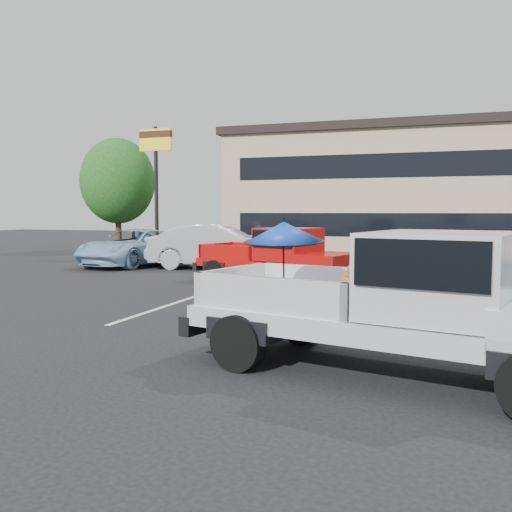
# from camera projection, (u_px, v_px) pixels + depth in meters

# --- Properties ---
(ground) EXTENTS (90.00, 90.00, 0.00)m
(ground) POSITION_uv_depth(u_px,v_px,m) (268.00, 331.00, 10.11)
(ground) COLOR black
(ground) RESTS_ON ground
(stripe_left) EXTENTS (0.12, 5.00, 0.01)m
(stripe_left) POSITION_uv_depth(u_px,v_px,m) (170.00, 305.00, 12.98)
(stripe_left) COLOR silver
(stripe_left) RESTS_ON ground
(stripe_right) EXTENTS (0.12, 5.00, 0.01)m
(stripe_right) POSITION_uv_depth(u_px,v_px,m) (447.00, 322.00, 11.01)
(stripe_right) COLOR silver
(stripe_right) RESTS_ON ground
(motel_building) EXTENTS (20.40, 8.40, 6.30)m
(motel_building) POSITION_uv_depth(u_px,v_px,m) (433.00, 190.00, 28.95)
(motel_building) COLOR tan
(motel_building) RESTS_ON ground
(motel_sign) EXTENTS (1.60, 0.22, 6.00)m
(motel_sign) POSITION_uv_depth(u_px,v_px,m) (156.00, 156.00, 26.21)
(motel_sign) COLOR black
(motel_sign) RESTS_ON ground
(tree_left) EXTENTS (3.96, 3.96, 6.02)m
(tree_left) POSITION_uv_depth(u_px,v_px,m) (118.00, 181.00, 30.42)
(tree_left) COLOR #332114
(tree_left) RESTS_ON ground
(silver_pickup) EXTENTS (5.98, 3.18, 2.06)m
(silver_pickup) POSITION_uv_depth(u_px,v_px,m) (421.00, 297.00, 7.18)
(silver_pickup) COLOR black
(silver_pickup) RESTS_ON ground
(red_pickup) EXTENTS (5.30, 3.18, 1.65)m
(red_pickup) POSITION_uv_depth(u_px,v_px,m) (284.00, 254.00, 16.49)
(red_pickup) COLOR black
(red_pickup) RESTS_ON ground
(silver_sedan) EXTENTS (5.23, 2.35, 1.66)m
(silver_sedan) POSITION_uv_depth(u_px,v_px,m) (217.00, 246.00, 21.02)
(silver_sedan) COLOR #A8AAB0
(silver_sedan) RESTS_ON ground
(blue_suv) EXTENTS (3.04, 5.41, 1.43)m
(blue_suv) POSITION_uv_depth(u_px,v_px,m) (135.00, 247.00, 22.39)
(blue_suv) COLOR #8BAFCF
(blue_suv) RESTS_ON ground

